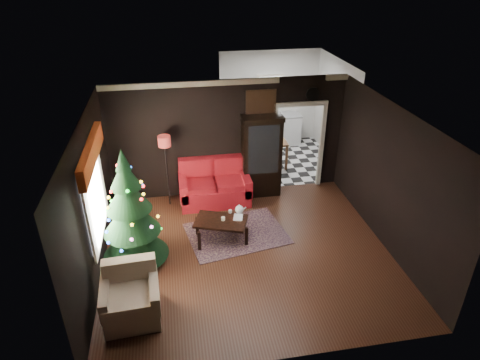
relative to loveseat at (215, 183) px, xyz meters
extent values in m
plane|color=black|center=(0.40, -2.05, -0.50)|extent=(5.50, 5.50, 0.00)
plane|color=white|center=(0.40, -2.05, 2.30)|extent=(5.50, 5.50, 0.00)
plane|color=black|center=(0.40, 0.45, 0.90)|extent=(5.50, 0.00, 5.50)
plane|color=black|center=(0.40, -4.55, 0.90)|extent=(5.50, 0.00, 5.50)
plane|color=black|center=(-2.35, -2.05, 0.90)|extent=(0.00, 5.50, 5.50)
plane|color=black|center=(3.15, -2.05, 0.90)|extent=(0.00, 5.50, 5.50)
cube|color=white|center=(-2.31, -1.85, 0.95)|extent=(0.05, 1.60, 1.40)
cube|color=#9A3814|center=(-2.23, -1.85, 1.77)|extent=(0.12, 2.10, 0.35)
plane|color=white|center=(2.10, 1.95, -0.50)|extent=(3.00, 3.00, 0.00)
cube|color=white|center=(2.10, 3.40, 1.20)|extent=(0.70, 0.06, 0.70)
cube|color=#45303D|center=(0.29, -1.38, -0.49)|extent=(2.21, 1.77, 0.01)
cylinder|color=silver|center=(0.17, -1.28, 0.00)|extent=(0.10, 0.10, 0.06)
cylinder|color=#EAEACE|center=(-0.01, -1.53, 0.01)|extent=(0.11, 0.11, 0.07)
imported|color=gray|center=(0.21, -1.47, 0.10)|extent=(0.18, 0.07, 0.25)
cylinder|color=silver|center=(2.35, 0.40, 1.88)|extent=(0.32, 0.32, 0.06)
cube|color=#B68243|center=(1.15, 0.41, 1.75)|extent=(0.62, 0.05, 0.52)
cube|color=white|center=(2.10, 3.15, -0.05)|extent=(1.80, 0.60, 0.90)
camera|label=1|loc=(-0.88, -8.46, 4.63)|focal=31.10mm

